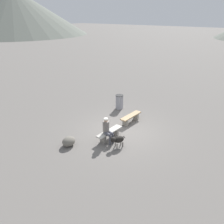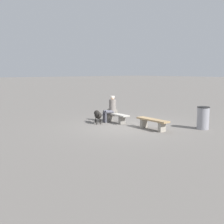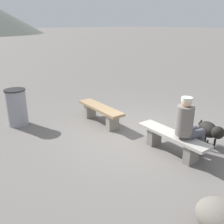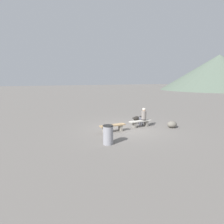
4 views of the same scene
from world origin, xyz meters
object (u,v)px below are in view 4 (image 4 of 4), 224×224
bench_left (113,127)px  bench_right (140,123)px  dog (138,118)px  trash_bin (108,135)px  boulder (172,124)px  seated_person (143,116)px

bench_left → bench_right: bearing=6.5°
dog → trash_bin: trash_bin is taller
bench_left → boulder: 4.09m
bench_right → seated_person: bearing=17.8°
boulder → bench_right: bearing=145.2°
bench_right → trash_bin: trash_bin is taller
bench_left → seated_person: size_ratio=1.30×
boulder → trash_bin: bearing=-172.6°
dog → boulder: 2.40m
bench_left → trash_bin: bearing=-122.9°
trash_bin → boulder: (5.21, 0.68, -0.25)m
bench_right → boulder: (1.71, -1.19, -0.07)m
boulder → seated_person: bearing=138.6°
seated_person → trash_bin: seated_person is taller
trash_bin → bench_right: bearing=28.1°
bench_right → trash_bin: 3.97m
trash_bin → seated_person: bearing=27.2°
bench_left → bench_right: bench_left is taller
bench_left → bench_right: (2.23, 0.13, -0.01)m
bench_right → dog: 0.88m
trash_bin → boulder: size_ratio=1.39×
bench_left → trash_bin: trash_bin is taller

